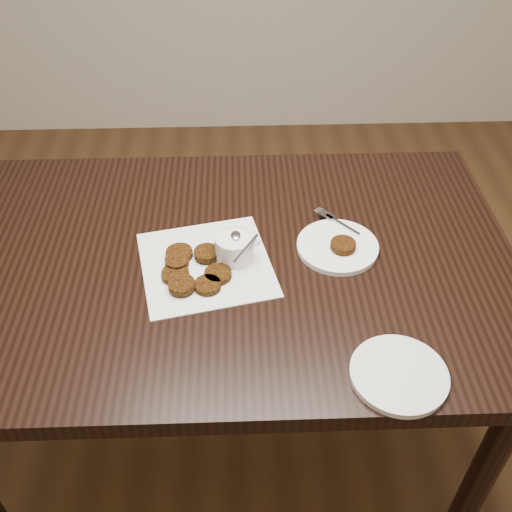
{
  "coord_description": "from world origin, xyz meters",
  "views": [
    {
      "loc": [
        -0.04,
        -0.84,
        1.6
      ],
      "look_at": [
        -0.01,
        0.05,
        0.8
      ],
      "focal_mm": 40.91,
      "sensor_mm": 36.0,
      "label": 1
    }
  ],
  "objects_px": {
    "napkin": "(206,264)",
    "plate_with_patty": "(338,244)",
    "plate_empty": "(399,375)",
    "table": "(231,364)",
    "sauce_ramekin": "(234,236)"
  },
  "relations": [
    {
      "from": "napkin",
      "to": "plate_with_patty",
      "type": "bearing_deg",
      "value": 8.4
    },
    {
      "from": "plate_with_patty",
      "to": "plate_empty",
      "type": "bearing_deg",
      "value": -80.09
    },
    {
      "from": "table",
      "to": "plate_with_patty",
      "type": "height_order",
      "value": "plate_with_patty"
    },
    {
      "from": "table",
      "to": "plate_empty",
      "type": "bearing_deg",
      "value": -46.95
    },
    {
      "from": "napkin",
      "to": "sauce_ramekin",
      "type": "relative_size",
      "value": 2.3
    },
    {
      "from": "sauce_ramekin",
      "to": "plate_empty",
      "type": "bearing_deg",
      "value": -48.3
    },
    {
      "from": "table",
      "to": "napkin",
      "type": "xyz_separation_m",
      "value": [
        -0.04,
        -0.02,
        0.38
      ]
    },
    {
      "from": "plate_with_patty",
      "to": "napkin",
      "type": "bearing_deg",
      "value": -171.6
    },
    {
      "from": "table",
      "to": "sauce_ramekin",
      "type": "xyz_separation_m",
      "value": [
        0.02,
        -0.0,
        0.44
      ]
    },
    {
      "from": "sauce_ramekin",
      "to": "table",
      "type": "bearing_deg",
      "value": 165.89
    },
    {
      "from": "napkin",
      "to": "plate_with_patty",
      "type": "distance_m",
      "value": 0.29
    },
    {
      "from": "plate_with_patty",
      "to": "sauce_ramekin",
      "type": "bearing_deg",
      "value": -174.06
    },
    {
      "from": "table",
      "to": "plate_with_patty",
      "type": "distance_m",
      "value": 0.46
    },
    {
      "from": "napkin",
      "to": "plate_empty",
      "type": "xyz_separation_m",
      "value": [
        0.35,
        -0.3,
        0.0
      ]
    },
    {
      "from": "table",
      "to": "sauce_ramekin",
      "type": "relative_size",
      "value": 10.82
    }
  ]
}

